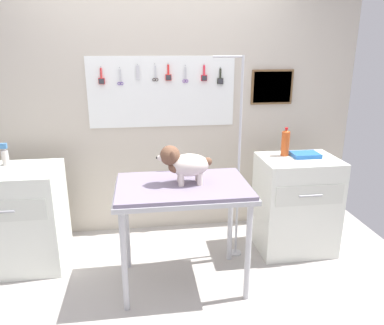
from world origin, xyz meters
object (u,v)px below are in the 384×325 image
object	(u,v)px
grooming_arm	(238,169)
pump_bottle_white	(5,156)
grooming_table	(183,195)
counter_left	(14,218)
soda_bottle	(285,143)
cabinet_right	(295,204)
dog	(184,163)

from	to	relation	value
grooming_arm	pump_bottle_white	distance (m)	1.98
grooming_table	counter_left	bearing A→B (deg)	161.73
counter_left	soda_bottle	size ratio (longest dim) A/B	3.37
cabinet_right	soda_bottle	size ratio (longest dim) A/B	3.43
dog	pump_bottle_white	xyz separation A→B (m)	(-1.45, 0.59, -0.05)
grooming_arm	counter_left	size ratio (longest dim) A/B	2.03
grooming_arm	soda_bottle	distance (m)	0.52
grooming_arm	counter_left	distance (m)	1.96
counter_left	soda_bottle	world-z (taller)	soda_bottle
dog	soda_bottle	size ratio (longest dim) A/B	1.61
grooming_table	soda_bottle	bearing A→B (deg)	26.53
dog	pump_bottle_white	distance (m)	1.56
grooming_arm	cabinet_right	size ratio (longest dim) A/B	1.99
grooming_table	counter_left	distance (m)	1.50
counter_left	pump_bottle_white	world-z (taller)	pump_bottle_white
grooming_table	grooming_arm	distance (m)	0.63
grooming_table	soda_bottle	distance (m)	1.13
grooming_table	cabinet_right	bearing A→B (deg)	19.80
counter_left	pump_bottle_white	xyz separation A→B (m)	(-0.04, 0.14, 0.52)
cabinet_right	pump_bottle_white	size ratio (longest dim) A/B	4.67
cabinet_right	soda_bottle	bearing A→B (deg)	134.96
dog	counter_left	xyz separation A→B (m)	(-1.41, 0.45, -0.57)
counter_left	soda_bottle	xyz separation A→B (m)	(2.38, 0.03, 0.57)
pump_bottle_white	grooming_table	bearing A→B (deg)	-22.49
cabinet_right	grooming_arm	bearing A→B (deg)	-176.24
soda_bottle	counter_left	bearing A→B (deg)	-179.20
pump_bottle_white	soda_bottle	xyz separation A→B (m)	(2.43, -0.10, 0.06)
dog	cabinet_right	xyz separation A→B (m)	(1.08, 0.38, -0.56)
dog	grooming_arm	bearing A→B (deg)	34.22
cabinet_right	dog	bearing A→B (deg)	-160.46
dog	soda_bottle	distance (m)	1.09
cabinet_right	pump_bottle_white	bearing A→B (deg)	175.41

